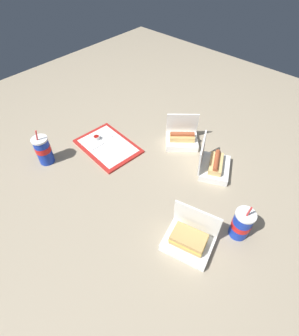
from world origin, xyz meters
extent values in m
plane|color=gray|center=(0.00, 0.00, 0.00)|extent=(3.20, 3.20, 0.00)
cube|color=red|center=(-0.34, -0.02, 0.01)|extent=(0.39, 0.29, 0.01)
cube|color=white|center=(-0.34, -0.02, 0.01)|extent=(0.34, 0.25, 0.00)
cylinder|color=white|center=(-0.43, -0.03, 0.03)|extent=(0.04, 0.04, 0.02)
cylinder|color=#9E140F|center=(-0.43, -0.03, 0.04)|extent=(0.03, 0.03, 0.01)
cube|color=white|center=(-0.42, -0.07, 0.02)|extent=(0.10, 0.10, 0.00)
cube|color=white|center=(-0.43, 0.03, 0.02)|extent=(0.11, 0.04, 0.00)
cube|color=white|center=(0.24, 0.24, 0.02)|extent=(0.22, 0.24, 0.04)
cube|color=white|center=(0.17, 0.20, 0.11)|extent=(0.10, 0.19, 0.15)
cube|color=#DBB770|center=(0.24, 0.24, 0.06)|extent=(0.13, 0.17, 0.03)
cylinder|color=#9E4728|center=(0.24, 0.24, 0.08)|extent=(0.09, 0.15, 0.03)
cylinder|color=yellow|center=(0.24, 0.24, 0.09)|extent=(0.06, 0.12, 0.01)
cube|color=white|center=(0.40, -0.22, 0.02)|extent=(0.23, 0.19, 0.04)
cube|color=white|center=(0.38, -0.15, 0.11)|extent=(0.20, 0.07, 0.15)
cube|color=tan|center=(0.40, -0.22, 0.05)|extent=(0.16, 0.12, 0.02)
cube|color=#E5C651|center=(0.40, -0.22, 0.07)|extent=(0.16, 0.12, 0.01)
cube|color=tan|center=(0.40, -0.22, 0.08)|extent=(0.16, 0.12, 0.02)
cube|color=white|center=(-0.03, 0.29, 0.02)|extent=(0.23, 0.23, 0.04)
cube|color=white|center=(-0.07, 0.34, 0.11)|extent=(0.16, 0.14, 0.14)
cube|color=tan|center=(-0.03, 0.29, 0.06)|extent=(0.15, 0.14, 0.03)
cylinder|color=#9E4728|center=(-0.03, 0.29, 0.08)|extent=(0.12, 0.11, 0.03)
cylinder|color=yellow|center=(-0.03, 0.29, 0.09)|extent=(0.10, 0.08, 0.01)
cylinder|color=#1938B7|center=(-0.51, -0.33, 0.08)|extent=(0.08, 0.08, 0.16)
cylinder|color=red|center=(-0.51, -0.33, 0.10)|extent=(0.08, 0.08, 0.03)
cylinder|color=white|center=(-0.51, -0.33, 0.16)|extent=(0.09, 0.09, 0.01)
cylinder|color=red|center=(-0.50, -0.34, 0.20)|extent=(0.02, 0.02, 0.06)
cylinder|color=#1938B7|center=(0.53, -0.02, 0.07)|extent=(0.08, 0.08, 0.14)
cylinder|color=red|center=(0.53, -0.02, 0.07)|extent=(0.08, 0.08, 0.03)
cylinder|color=white|center=(0.53, -0.02, 0.15)|extent=(0.09, 0.09, 0.01)
cylinder|color=red|center=(0.53, -0.02, 0.18)|extent=(0.01, 0.01, 0.06)
camera|label=1|loc=(0.63, -0.73, 1.06)|focal=28.00mm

